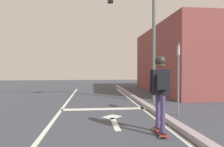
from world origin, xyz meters
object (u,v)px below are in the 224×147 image
skateboard (160,132)px  skater (160,82)px  traffic_signal_mast (136,21)px  street_sign_post (178,69)px

skateboard → skater: bearing=-92.8°
skater → traffic_signal_mast: size_ratio=0.31×
traffic_signal_mast → skateboard: bearing=-95.6°
skater → street_sign_post: bearing=55.8°
traffic_signal_mast → street_sign_post: bearing=-74.4°
skater → street_sign_post: size_ratio=0.74×
skater → traffic_signal_mast: (0.46, 4.74, 2.58)m
traffic_signal_mast → street_sign_post: 3.74m
skater → street_sign_post: (1.26, 1.86, 0.33)m
skateboard → traffic_signal_mast: 6.06m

